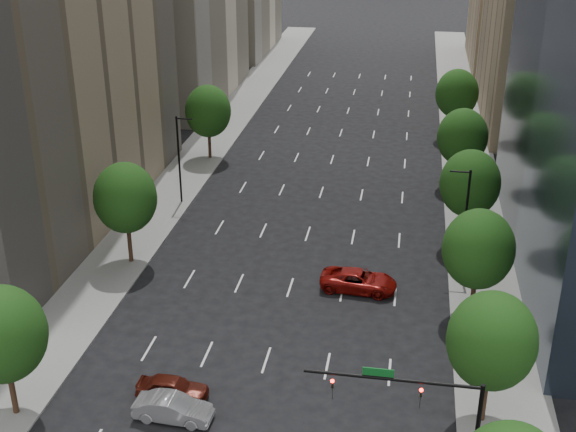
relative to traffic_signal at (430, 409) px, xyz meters
The scene contains 19 objects.
sidewalk_left 40.05m from the traffic_signal, 130.94° to the left, with size 6.00×200.00×0.15m, color slate.
sidewalk_right 30.84m from the traffic_signal, 80.59° to the left, with size 6.00×200.00×0.15m, color slate.
filler_left 111.86m from the traffic_signal, 108.53° to the left, with size 14.00×26.00×18.00m, color beige.
parking_tan_right 72.16m from the traffic_signal, 78.32° to the left, with size 14.00×30.00×30.00m, color #8C7759.
filler_right 104.05m from the traffic_signal, 82.00° to the left, with size 14.00×26.00×16.00m, color #8C7759.
tree_right_1 6.96m from the traffic_signal, 59.96° to the left, with size 5.20×5.20×8.75m.
tree_right_2 18.34m from the traffic_signal, 79.09° to the left, with size 5.20×5.20×8.61m.
tree_right_3 30.21m from the traffic_signal, 83.40° to the left, with size 5.20×5.20×8.89m.
tree_right_4 44.14m from the traffic_signal, 85.49° to the left, with size 5.20×5.20×8.46m.
tree_right_5 60.11m from the traffic_signal, 86.69° to the left, with size 5.20×5.20×8.75m.
tree_left_0 24.62m from the traffic_signal, behind, with size 5.20×5.20×8.75m.
tree_left_1 32.96m from the traffic_signal, 138.11° to the left, with size 5.20×5.20×8.97m.
tree_left_2 53.91m from the traffic_signal, 117.07° to the left, with size 5.20×5.20×8.68m.
streetlight_rn 25.17m from the traffic_signal, 83.37° to the left, with size 1.70×0.20×9.00m.
streetlight_ln 42.42m from the traffic_signal, 124.40° to the left, with size 1.70×0.20×9.00m.
traffic_signal is the anchor object (origin of this frame).
car_maroon 16.90m from the traffic_signal, 162.09° to the left, with size 1.83×4.55×1.55m, color #46130B.
car_silver 15.83m from the traffic_signal, 168.19° to the left, with size 1.67×4.79×1.58m, color #949499.
car_red_far 21.61m from the traffic_signal, 104.03° to the left, with size 2.78×6.02×1.67m, color maroon.
Camera 1 is at (8.46, -1.71, 30.11)m, focal length 47.04 mm.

